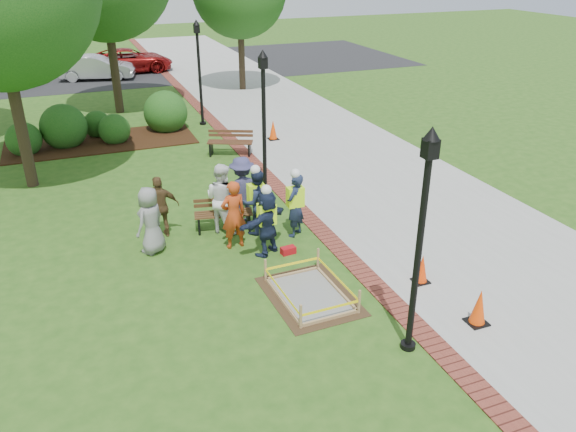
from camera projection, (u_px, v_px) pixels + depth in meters
name	position (u px, v px, depth m)	size (l,w,h in m)	color
ground	(287.00, 281.00, 12.59)	(100.00, 100.00, 0.00)	#285116
sidewalk	(312.00, 134.00, 22.65)	(6.00, 60.00, 0.02)	#9E9E99
brick_edging	(234.00, 143.00, 21.57)	(0.50, 60.00, 0.03)	maroon
mulch_bed	(101.00, 142.00, 21.67)	(7.00, 3.00, 0.05)	#381E0F
parking_lot	(130.00, 68.00, 35.28)	(36.00, 12.00, 0.01)	black
wet_concrete_pad	(310.00, 287.00, 11.93)	(1.77, 2.35, 0.55)	#47331E
bench_near	(224.00, 220.00, 14.82)	(1.58, 0.79, 0.82)	#54311D
bench_far	(230.00, 148.00, 20.23)	(1.68, 1.13, 0.87)	brown
cone_front	(479.00, 308.00, 10.99)	(0.40, 0.40, 0.79)	black
cone_back	(422.00, 270.00, 12.40)	(0.35, 0.35, 0.69)	black
cone_far	(273.00, 130.00, 21.82)	(0.40, 0.40, 0.78)	black
toolbox	(288.00, 250.00, 13.69)	(0.36, 0.20, 0.18)	#B30D17
lamp_near	(421.00, 229.00, 9.42)	(0.28, 0.28, 4.26)	black
lamp_mid	(264.00, 113.00, 16.14)	(0.28, 0.28, 4.26)	black
lamp_far	(199.00, 65.00, 22.87)	(0.28, 0.28, 4.26)	black
shrub_a	(27.00, 154.00, 20.47)	(1.26, 1.26, 1.26)	#144614
shrub_b	(67.00, 146.00, 21.32)	(1.72, 1.72, 1.72)	#144614
shrub_c	(116.00, 142.00, 21.68)	(1.20, 1.20, 1.20)	#144614
shrub_d	(167.00, 130.00, 23.15)	(1.76, 1.76, 1.76)	#144614
shrub_e	(99.00, 136.00, 22.45)	(1.09, 1.09, 1.09)	#144614
casual_person_a	(150.00, 221.00, 13.47)	(0.63, 0.62, 1.69)	gray
casual_person_b	(234.00, 215.00, 13.68)	(0.59, 0.41, 1.76)	#BA3C15
casual_person_c	(222.00, 199.00, 14.43)	(0.67, 0.71, 1.88)	white
casual_person_d	(160.00, 207.00, 14.22)	(0.54, 0.36, 1.64)	brown
casual_person_e	(242.00, 190.00, 14.96)	(0.61, 0.42, 1.85)	#383761
hivis_worker_a	(267.00, 220.00, 13.38)	(0.63, 0.56, 1.80)	#192943
hivis_worker_b	(295.00, 203.00, 14.25)	(0.64, 0.61, 1.83)	#17213D
hivis_worker_c	(256.00, 200.00, 14.36)	(0.59, 0.42, 1.88)	#161A39
parked_car_a	(4.00, 87.00, 30.44)	(4.33, 1.88, 1.41)	#242426
parked_car_b	(98.00, 80.00, 32.18)	(4.56, 1.98, 1.49)	#B6B5BA
parked_car_c	(131.00, 72.00, 34.17)	(4.71, 2.05, 1.54)	maroon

